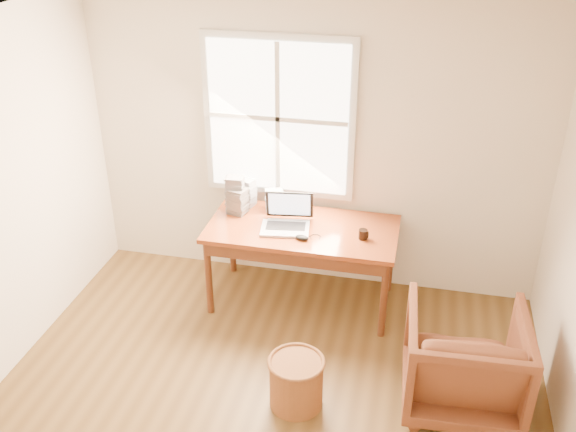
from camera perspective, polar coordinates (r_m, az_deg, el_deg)
name	(u,v)px	position (r m, az deg, el deg)	size (l,w,h in m)	color
room_shell	(244,275)	(3.75, -3.95, -5.23)	(4.04, 4.54, 2.64)	brown
desk	(302,229)	(5.41, 1.30, -1.17)	(1.60, 0.80, 0.04)	brown
armchair	(464,360)	(4.75, 15.37, -12.26)	(0.81, 0.83, 0.76)	brown
wicker_stool	(296,383)	(4.70, 0.73, -14.60)	(0.38, 0.38, 0.38)	brown
laptop	(285,216)	(5.29, -0.27, 0.01)	(0.36, 0.37, 0.27)	#B2B4BA
mouse	(302,238)	(5.21, 1.24, -1.93)	(0.11, 0.07, 0.04)	black
coffee_mug	(363,234)	(5.24, 6.68, -1.63)	(0.07, 0.07, 0.08)	black
cd_stack_a	(248,192)	(5.72, -3.61, 2.10)	(0.13, 0.11, 0.25)	silver
cd_stack_b	(237,201)	(5.59, -4.52, 1.32)	(0.15, 0.13, 0.23)	#2A2A30
cd_stack_c	(235,194)	(5.60, -4.73, 1.98)	(0.15, 0.13, 0.33)	#A5A4B2
cd_stack_d	(274,201)	(5.63, -1.21, 1.38)	(0.15, 0.13, 0.19)	silver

